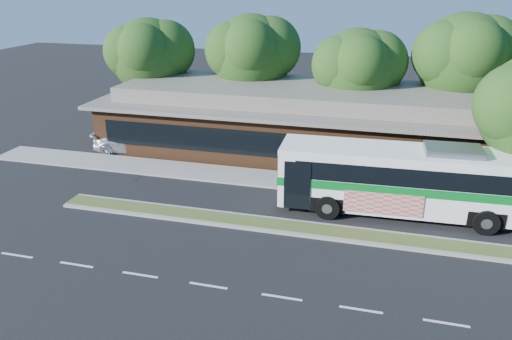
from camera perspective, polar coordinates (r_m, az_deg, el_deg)
The scene contains 11 objects.
ground at distance 24.03m, azimuth 5.50°, elevation -7.54°, with size 120.00×120.00×0.00m, color black.
median_strip at distance 24.51m, azimuth 5.75°, elevation -6.72°, with size 26.00×1.10×0.15m, color #465122.
sidewalk at distance 29.72m, azimuth 7.60°, elevation -1.62°, with size 44.00×2.60×0.12m, color gray.
parking_lot at distance 39.14m, azimuth -18.72°, elevation 3.02°, with size 14.00×12.00×0.01m, color black.
plaza_building at distance 35.24m, azimuth 9.22°, elevation 5.55°, with size 33.20×11.20×4.45m.
tree_bg_a at distance 40.50m, azimuth -11.57°, elevation 12.86°, with size 6.47×5.80×8.63m.
tree_bg_b at distance 38.60m, azimuth 0.13°, elevation 13.29°, with size 6.69×6.00×9.00m.
tree_bg_c at distance 36.49m, azimuth 12.16°, elevation 11.47°, with size 6.24×5.60×8.26m.
tree_bg_d at distance 37.69m, azimuth 23.31°, elevation 11.82°, with size 6.91×6.20×9.37m.
transit_bus at distance 26.37m, azimuth 17.75°, elevation -0.72°, with size 13.66×3.56×3.80m.
sedan at distance 35.93m, azimuth -14.18°, elevation 3.14°, with size 2.05×5.04×1.46m, color silver.
Camera 1 is at (3.17, -20.81, 11.57)m, focal length 35.00 mm.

